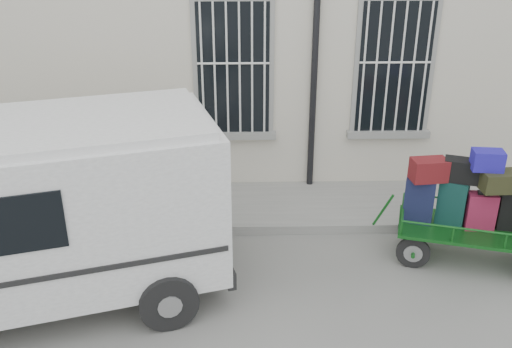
{
  "coord_description": "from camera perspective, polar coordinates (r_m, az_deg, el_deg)",
  "views": [
    {
      "loc": [
        -0.24,
        -6.42,
        4.58
      ],
      "look_at": [
        -0.07,
        1.0,
        1.22
      ],
      "focal_mm": 40.0,
      "sensor_mm": 36.0,
      "label": 1
    }
  ],
  "objects": [
    {
      "name": "sidewalk",
      "position": [
        9.73,
        0.24,
        -3.21
      ],
      "size": [
        24.0,
        1.7,
        0.15
      ],
      "primitive_type": "cube",
      "color": "gray",
      "rests_on": "ground"
    },
    {
      "name": "building",
      "position": [
        12.02,
        -0.18,
        16.82
      ],
      "size": [
        24.0,
        5.15,
        6.0
      ],
      "color": "beige",
      "rests_on": "ground"
    },
    {
      "name": "van",
      "position": [
        7.42,
        -22.47,
        -3.11
      ],
      "size": [
        5.16,
        3.26,
        2.42
      ],
      "rotation": [
        0.0,
        0.0,
        0.28
      ],
      "color": "silver",
      "rests_on": "ground"
    },
    {
      "name": "ground",
      "position": [
        7.89,
        0.68,
        -11.12
      ],
      "size": [
        80.0,
        80.0,
        0.0
      ],
      "primitive_type": "plane",
      "color": "slate",
      "rests_on": "ground"
    },
    {
      "name": "luggage_cart",
      "position": [
        8.55,
        21.05,
        -3.15
      ],
      "size": [
        2.52,
        1.51,
        1.75
      ],
      "rotation": [
        0.0,
        0.0,
        -0.29
      ],
      "color": "black",
      "rests_on": "ground"
    }
  ]
}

